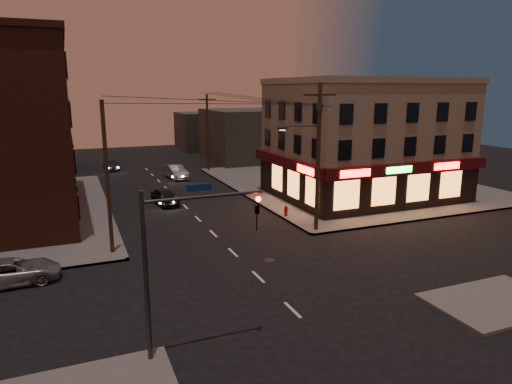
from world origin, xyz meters
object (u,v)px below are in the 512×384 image
sedan_mid (176,172)px  fire_hydrant (286,210)px  sedan_near (165,197)px  sedan_far (111,165)px  suv_cross (11,272)px

sedan_mid → fire_hydrant: (4.36, -18.90, -0.15)m
sedan_near → sedan_mid: sedan_mid is taller
sedan_mid → sedan_far: bearing=118.4°
sedan_near → fire_hydrant: (7.82, -7.70, -0.09)m
fire_hydrant → sedan_mid: bearing=103.0°
sedan_far → fire_hydrant: size_ratio=5.40×
sedan_mid → fire_hydrant: bearing=-84.8°
sedan_near → sedan_mid: 11.72m
sedan_near → sedan_mid: bearing=65.5°
sedan_near → fire_hydrant: 10.97m
suv_cross → sedan_near: bearing=-41.9°
sedan_mid → sedan_far: sedan_mid is taller
sedan_mid → suv_cross: bearing=-127.4°
suv_cross → fire_hydrant: bearing=-76.4°
suv_cross → sedan_mid: (14.01, 24.64, 0.10)m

